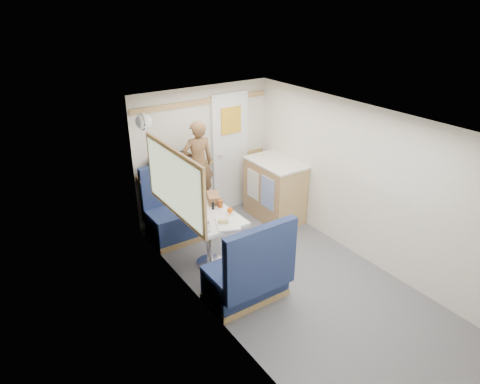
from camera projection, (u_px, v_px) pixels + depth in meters
floor at (299, 286)px, 5.11m from camera, size 4.50×4.50×0.00m
ceiling at (311, 123)px, 4.26m from camera, size 4.50×4.50×0.00m
wall_back at (204, 154)px, 6.38m from camera, size 2.20×0.02×2.00m
wall_left at (219, 242)px, 4.13m from camera, size 0.02×4.50×2.00m
wall_right at (372, 189)px, 5.24m from camera, size 0.02×4.50×2.00m
oak_trim_low at (205, 163)px, 6.42m from camera, size 2.15×0.02×0.08m
oak_trim_high at (202, 102)px, 6.03m from camera, size 2.15×0.02×0.08m
side_window at (174, 183)px, 4.78m from camera, size 0.04×1.30×0.72m
rear_door at (230, 150)px, 6.59m from camera, size 0.62×0.12×1.86m
dinette_table at (209, 225)px, 5.29m from camera, size 0.62×0.92×0.72m
bench_far at (179, 217)px, 6.06m from camera, size 0.90×0.59×1.05m
bench_near at (249, 278)px, 4.76m from camera, size 0.90×0.59×1.05m
ledge at (168, 173)px, 6.00m from camera, size 0.90×0.14×0.04m
dome_light at (143, 121)px, 5.23m from camera, size 0.20×0.20×0.20m
galley_counter at (275, 189)px, 6.49m from camera, size 0.57×0.92×0.92m
person at (198, 163)px, 5.90m from camera, size 0.48×0.35×1.19m
duffel_bag at (169, 163)px, 5.95m from camera, size 0.55×0.35×0.24m
tray at (228, 224)px, 5.00m from camera, size 0.37×0.41×0.02m
orange_fruit at (230, 210)px, 5.21m from camera, size 0.07×0.07×0.07m
cheese_block at (223, 221)px, 5.00m from camera, size 0.13×0.11×0.04m
wine_glass at (197, 206)px, 5.16m from camera, size 0.08×0.08×0.17m
tumbler_left at (207, 227)px, 4.83m from camera, size 0.07×0.07×0.12m
tumbler_right at (202, 204)px, 5.35m from camera, size 0.07×0.07×0.12m
beer_glass at (220, 204)px, 5.38m from camera, size 0.06×0.06×0.10m
pepper_grinder at (213, 206)px, 5.33m from camera, size 0.04×0.04×0.10m
bread_loaf at (213, 198)px, 5.51m from camera, size 0.23×0.30×0.11m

